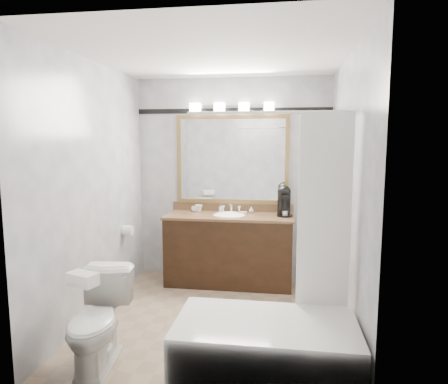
{
  "coord_description": "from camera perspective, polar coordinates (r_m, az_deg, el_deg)",
  "views": [
    {
      "loc": [
        0.63,
        -3.65,
        1.74
      ],
      "look_at": [
        0.04,
        0.35,
        1.21
      ],
      "focal_mm": 32.0,
      "sensor_mm": 36.0,
      "label": 1
    }
  ],
  "objects": [
    {
      "name": "soap_bottle_b",
      "position": [
        4.94,
        3.92,
        -2.54
      ],
      "size": [
        0.06,
        0.06,
        0.07
      ],
      "primitive_type": "imported",
      "rotation": [
        0.0,
        0.0,
        -0.06
      ],
      "color": "white",
      "rests_on": "vanity"
    },
    {
      "name": "coffee_maker",
      "position": [
        4.78,
        8.6,
        -1.14
      ],
      "size": [
        0.19,
        0.24,
        0.36
      ],
      "rotation": [
        0.0,
        0.0,
        0.15
      ],
      "color": "black",
      "rests_on": "vanity"
    },
    {
      "name": "toilet",
      "position": [
        3.36,
        -17.56,
        -17.18
      ],
      "size": [
        0.48,
        0.75,
        0.73
      ],
      "primitive_type": "imported",
      "rotation": [
        0.0,
        0.0,
        0.11
      ],
      "color": "white",
      "rests_on": "ground"
    },
    {
      "name": "accent_stripe",
      "position": [
        5.0,
        1.21,
        11.55
      ],
      "size": [
        2.4,
        0.01,
        0.06
      ],
      "primitive_type": "cube",
      "color": "black",
      "rests_on": "room"
    },
    {
      "name": "vanity_light_bar",
      "position": [
        4.93,
        1.11,
        11.99
      ],
      "size": [
        1.02,
        0.14,
        0.12
      ],
      "color": "silver",
      "rests_on": "room"
    },
    {
      "name": "tp_roll",
      "position": [
        4.78,
        -13.58,
        -5.36
      ],
      "size": [
        0.11,
        0.12,
        0.12
      ],
      "primitive_type": "cylinder",
      "rotation": [
        0.0,
        1.57,
        0.0
      ],
      "color": "white",
      "rests_on": "room"
    },
    {
      "name": "room",
      "position": [
        3.74,
        -1.35,
        -0.12
      ],
      "size": [
        2.42,
        2.62,
        2.52
      ],
      "color": "gray",
      "rests_on": "ground"
    },
    {
      "name": "mirror",
      "position": [
        4.98,
        1.17,
        4.65
      ],
      "size": [
        1.4,
        0.04,
        1.1
      ],
      "color": "olive",
      "rests_on": "room"
    },
    {
      "name": "soap_bottle_a",
      "position": [
        4.99,
        -0.45,
        -2.34
      ],
      "size": [
        0.04,
        0.04,
        0.09
      ],
      "primitive_type": "imported",
      "rotation": [
        0.0,
        0.0,
        -0.09
      ],
      "color": "white",
      "rests_on": "vanity"
    },
    {
      "name": "bathtub",
      "position": [
        3.11,
        6.44,
        -20.58
      ],
      "size": [
        1.3,
        0.75,
        1.96
      ],
      "color": "white",
      "rests_on": "ground"
    },
    {
      "name": "cup_right",
      "position": [
        5.01,
        -3.62,
        -2.32
      ],
      "size": [
        0.1,
        0.1,
        0.09
      ],
      "primitive_type": "imported",
      "rotation": [
        0.0,
        0.0,
        -0.12
      ],
      "color": "white",
      "rests_on": "vanity"
    },
    {
      "name": "cup_left",
      "position": [
        5.02,
        -4.19,
        -2.43
      ],
      "size": [
        0.11,
        0.11,
        0.07
      ],
      "primitive_type": "imported",
      "rotation": [
        0.0,
        0.0,
        0.43
      ],
      "color": "white",
      "rests_on": "vanity"
    },
    {
      "name": "soap_bar",
      "position": [
        4.89,
        2.81,
        -2.94
      ],
      "size": [
        0.08,
        0.05,
        0.02
      ],
      "primitive_type": "cube",
      "rotation": [
        0.0,
        0.0,
        0.03
      ],
      "color": "#C3B3A0",
      "rests_on": "vanity"
    },
    {
      "name": "tissue_box",
      "position": [
        3.04,
        -19.55,
        -11.63
      ],
      "size": [
        0.24,
        0.18,
        0.09
      ],
      "primitive_type": "cube",
      "rotation": [
        0.0,
        0.0,
        -0.34
      ],
      "color": "white",
      "rests_on": "toilet"
    },
    {
      "name": "vanity",
      "position": [
        4.88,
        0.74,
        -7.99
      ],
      "size": [
        1.53,
        0.58,
        0.97
      ],
      "color": "black",
      "rests_on": "ground"
    }
  ]
}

